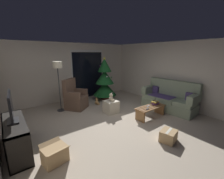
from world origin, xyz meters
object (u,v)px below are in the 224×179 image
object	(u,v)px
couch	(169,99)
remote_silver	(148,106)
floor_lamp	(58,70)
cardboard_box_open_near_shelf	(55,155)
cell_phone	(155,101)
book_stack	(155,103)
teddy_bear_honey_by_tree	(97,102)
teddy_bear_cream	(111,98)
ottoman	(111,107)
armchair	(75,98)
christmas_tree	(105,81)
media_shelf	(15,139)
remote_graphite	(148,109)
cardboard_box_taped_mid_floor	(168,136)
television	(11,107)
coffee_table	(150,110)

from	to	relation	value
couch	remote_silver	world-z (taller)	couch
floor_lamp	couch	bearing A→B (deg)	-35.05
floor_lamp	cardboard_box_open_near_shelf	size ratio (longest dim) A/B	3.29
remote_silver	cell_phone	distance (m)	0.37
book_stack	teddy_bear_honey_by_tree	bearing A→B (deg)	117.80
book_stack	teddy_bear_cream	xyz separation A→B (m)	(-1.10, 1.03, 0.13)
ottoman	teddy_bear_cream	world-z (taller)	teddy_bear_cream
armchair	floor_lamp	xyz separation A→B (m)	(-0.52, 0.11, 1.10)
floor_lamp	teddy_bear_cream	xyz separation A→B (m)	(1.37, -1.27, -0.95)
christmas_tree	media_shelf	world-z (taller)	christmas_tree
remote_graphite	media_shelf	world-z (taller)	media_shelf
floor_lamp	media_shelf	size ratio (longest dim) A/B	1.27
book_stack	christmas_tree	distance (m)	2.51
teddy_bear_honey_by_tree	cardboard_box_taped_mid_floor	size ratio (longest dim) A/B	0.62
remote_silver	armchair	bearing A→B (deg)	-157.11
couch	teddy_bear_cream	world-z (taller)	couch
ottoman	teddy_bear_honey_by_tree	world-z (taller)	ottoman
book_stack	cell_phone	world-z (taller)	cell_phone
remote_graphite	television	bearing A→B (deg)	57.83
remote_graphite	floor_lamp	world-z (taller)	floor_lamp
coffee_table	floor_lamp	xyz separation A→B (m)	(-2.16, 2.36, 1.26)
television	cardboard_box_open_near_shelf	xyz separation A→B (m)	(0.54, -0.82, -0.85)
armchair	media_shelf	xyz separation A→B (m)	(-2.07, -1.73, -0.07)
television	teddy_bear_cream	distance (m)	2.97
armchair	teddy_bear_cream	world-z (taller)	armchair
coffee_table	remote_silver	size ratio (longest dim) A/B	7.05
teddy_bear_honey_by_tree	cardboard_box_taped_mid_floor	bearing A→B (deg)	-89.45
ottoman	cardboard_box_taped_mid_floor	xyz separation A→B (m)	(0.06, -2.24, -0.08)
ottoman	christmas_tree	bearing A→B (deg)	63.80
remote_graphite	floor_lamp	bearing A→B (deg)	16.71
cell_phone	cardboard_box_open_near_shelf	bearing A→B (deg)	-177.23
media_shelf	cardboard_box_taped_mid_floor	world-z (taller)	media_shelf
floor_lamp	television	distance (m)	2.39
teddy_bear_cream	cardboard_box_open_near_shelf	bearing A→B (deg)	-150.41
couch	media_shelf	world-z (taller)	couch
christmas_tree	remote_silver	bearing A→B (deg)	-88.69
cardboard_box_taped_mid_floor	ottoman	bearing A→B (deg)	91.44
cardboard_box_taped_mid_floor	cell_phone	bearing A→B (deg)	49.50
cell_phone	armchair	world-z (taller)	armchair
book_stack	cardboard_box_open_near_shelf	distance (m)	3.47
teddy_bear_honey_by_tree	cardboard_box_open_near_shelf	world-z (taller)	cardboard_box_open_near_shelf
couch	cardboard_box_taped_mid_floor	size ratio (longest dim) A/B	4.33
armchair	ottoman	bearing A→B (deg)	-53.69
couch	book_stack	bearing A→B (deg)	179.34
ottoman	media_shelf	bearing A→B (deg)	-168.79
armchair	couch	bearing A→B (deg)	-38.40
teddy_bear_cream	cardboard_box_taped_mid_floor	bearing A→B (deg)	-88.72
christmas_tree	cardboard_box_taped_mid_floor	xyz separation A→B (m)	(-0.63, -3.63, -0.72)
floor_lamp	cardboard_box_open_near_shelf	distance (m)	3.08
christmas_tree	television	distance (m)	4.05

